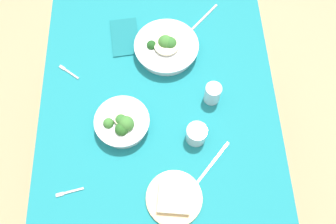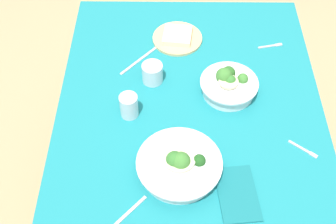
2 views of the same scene
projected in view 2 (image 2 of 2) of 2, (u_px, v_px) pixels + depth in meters
name	position (u px, v px, depth m)	size (l,w,h in m)	color
ground_plane	(184.00, 202.00, 2.21)	(6.00, 6.00, 0.00)	tan
dining_table	(189.00, 126.00, 1.72)	(1.23, 0.97, 0.75)	#197A84
broccoli_bowl_far	(179.00, 165.00, 1.43)	(0.28, 0.28, 0.09)	white
broccoli_bowl_near	(229.00, 85.00, 1.64)	(0.21, 0.21, 0.10)	white
bread_side_plate	(177.00, 37.00, 1.84)	(0.21, 0.21, 0.03)	#D6B27A
water_glass_center	(152.00, 73.00, 1.68)	(0.08, 0.08, 0.08)	silver
water_glass_side	(129.00, 106.00, 1.57)	(0.07, 0.07, 0.09)	silver
fork_by_far_bowl	(271.00, 46.00, 1.83)	(0.03, 0.10, 0.00)	#B7B7BC
fork_by_near_bowl	(304.00, 150.00, 1.50)	(0.07, 0.09, 0.00)	#B7B7BC
table_knife_left	(139.00, 60.00, 1.77)	(0.21, 0.01, 0.00)	#B7B7BC
table_knife_right	(121.00, 219.00, 1.34)	(0.21, 0.01, 0.00)	#B7B7BC
napkin_folded_upper	(237.00, 194.00, 1.39)	(0.20, 0.12, 0.01)	#156870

